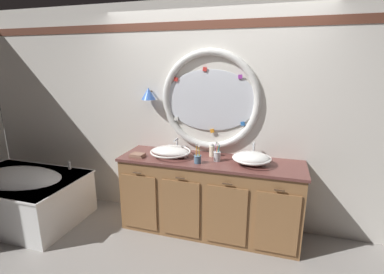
% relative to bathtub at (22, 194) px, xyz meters
% --- Properties ---
extents(ground_plane, '(14.00, 14.00, 0.00)m').
position_rel_bathtub_xyz_m(ground_plane, '(2.21, 0.16, -0.34)').
color(ground_plane, gray).
extents(back_wall_assembly, '(6.40, 0.26, 2.60)m').
position_rel_bathtub_xyz_m(back_wall_assembly, '(2.21, 0.74, 0.98)').
color(back_wall_assembly, silver).
rests_on(back_wall_assembly, ground_plane).
extents(vanity_counter, '(2.04, 0.59, 0.88)m').
position_rel_bathtub_xyz_m(vanity_counter, '(2.29, 0.43, 0.10)').
color(vanity_counter, olive).
rests_on(vanity_counter, ground_plane).
extents(bathtub, '(1.48, 0.98, 0.67)m').
position_rel_bathtub_xyz_m(bathtub, '(0.00, 0.00, 0.00)').
color(bathtub, white).
rests_on(bathtub, ground_plane).
extents(sink_basin_left, '(0.46, 0.46, 0.11)m').
position_rel_bathtub_xyz_m(sink_basin_left, '(1.84, 0.40, 0.60)').
color(sink_basin_left, white).
rests_on(sink_basin_left, vanity_counter).
extents(sink_basin_right, '(0.41, 0.41, 0.14)m').
position_rel_bathtub_xyz_m(sink_basin_right, '(2.75, 0.40, 0.61)').
color(sink_basin_right, white).
rests_on(sink_basin_right, vanity_counter).
extents(faucet_set_left, '(0.23, 0.14, 0.16)m').
position_rel_bathtub_xyz_m(faucet_set_left, '(1.84, 0.62, 0.61)').
color(faucet_set_left, silver).
rests_on(faucet_set_left, vanity_counter).
extents(faucet_set_right, '(0.20, 0.13, 0.18)m').
position_rel_bathtub_xyz_m(faucet_set_right, '(2.75, 0.63, 0.61)').
color(faucet_set_right, silver).
rests_on(faucet_set_right, vanity_counter).
extents(toothbrush_holder_left, '(0.08, 0.08, 0.21)m').
position_rel_bathtub_xyz_m(toothbrush_holder_left, '(2.19, 0.28, 0.59)').
color(toothbrush_holder_left, slate).
rests_on(toothbrush_holder_left, vanity_counter).
extents(toothbrush_holder_right, '(0.08, 0.08, 0.21)m').
position_rel_bathtub_xyz_m(toothbrush_holder_right, '(2.38, 0.41, 0.60)').
color(toothbrush_holder_right, silver).
rests_on(toothbrush_holder_right, vanity_counter).
extents(soap_dispenser, '(0.07, 0.07, 0.15)m').
position_rel_bathtub_xyz_m(soap_dispenser, '(2.29, 0.55, 0.61)').
color(soap_dispenser, '#EFE5C6').
rests_on(soap_dispenser, vanity_counter).
extents(folded_hand_towel, '(0.16, 0.12, 0.04)m').
position_rel_bathtub_xyz_m(folded_hand_towel, '(1.48, 0.28, 0.56)').
color(folded_hand_towel, '#936B56').
rests_on(folded_hand_towel, vanity_counter).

